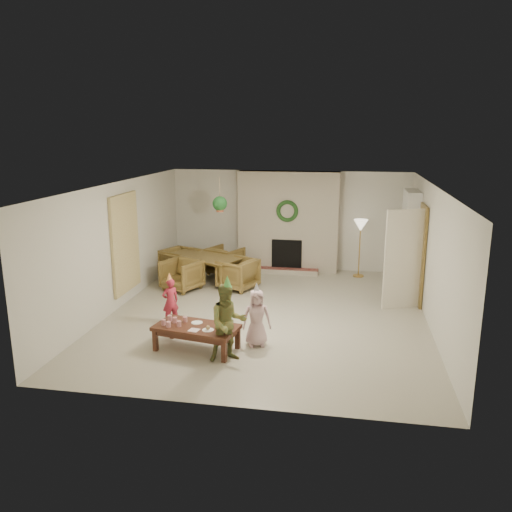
% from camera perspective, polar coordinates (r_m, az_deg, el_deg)
% --- Properties ---
extents(floor, '(7.00, 7.00, 0.00)m').
position_cam_1_polar(floor, '(10.06, 1.29, -6.43)').
color(floor, '#B7B29E').
rests_on(floor, ground).
extents(ceiling, '(7.00, 7.00, 0.00)m').
position_cam_1_polar(ceiling, '(9.49, 1.37, 7.88)').
color(ceiling, white).
rests_on(ceiling, wall_back).
extents(wall_back, '(7.00, 0.00, 7.00)m').
position_cam_1_polar(wall_back, '(13.10, 3.69, 3.98)').
color(wall_back, silver).
rests_on(wall_back, floor).
extents(wall_front, '(7.00, 0.00, 7.00)m').
position_cam_1_polar(wall_front, '(6.40, -3.53, -6.59)').
color(wall_front, silver).
rests_on(wall_front, floor).
extents(wall_left, '(0.00, 7.00, 7.00)m').
position_cam_1_polar(wall_left, '(10.57, -14.96, 1.16)').
color(wall_left, silver).
rests_on(wall_left, floor).
extents(wall_right, '(0.00, 7.00, 7.00)m').
position_cam_1_polar(wall_right, '(9.72, 19.09, -0.23)').
color(wall_right, silver).
rests_on(wall_right, floor).
extents(fireplace_mass, '(2.50, 0.40, 2.50)m').
position_cam_1_polar(fireplace_mass, '(12.90, 3.59, 3.84)').
color(fireplace_mass, '#4D1D14').
rests_on(fireplace_mass, floor).
extents(fireplace_hearth, '(1.60, 0.30, 0.12)m').
position_cam_1_polar(fireplace_hearth, '(12.83, 3.33, -1.67)').
color(fireplace_hearth, maroon).
rests_on(fireplace_hearth, floor).
extents(fireplace_firebox, '(0.75, 0.12, 0.75)m').
position_cam_1_polar(fireplace_firebox, '(12.89, 3.44, 0.20)').
color(fireplace_firebox, black).
rests_on(fireplace_firebox, floor).
extents(fireplace_wreath, '(0.54, 0.10, 0.54)m').
position_cam_1_polar(fireplace_wreath, '(12.63, 3.49, 5.00)').
color(fireplace_wreath, '#194218').
rests_on(fireplace_wreath, fireplace_mass).
extents(floor_lamp_base, '(0.26, 0.26, 0.03)m').
position_cam_1_polar(floor_lamp_base, '(12.81, 11.29, -2.16)').
color(floor_lamp_base, gold).
rests_on(floor_lamp_base, floor).
extents(floor_lamp_post, '(0.03, 0.03, 1.26)m').
position_cam_1_polar(floor_lamp_post, '(12.65, 11.42, 0.64)').
color(floor_lamp_post, gold).
rests_on(floor_lamp_post, floor).
extents(floor_lamp_shade, '(0.34, 0.34, 0.28)m').
position_cam_1_polar(floor_lamp_shade, '(12.53, 11.55, 3.35)').
color(floor_lamp_shade, beige).
rests_on(floor_lamp_shade, floor_lamp_post).
extents(bookshelf_carcass, '(0.30, 1.00, 2.20)m').
position_cam_1_polar(bookshelf_carcass, '(11.95, 16.66, 1.74)').
color(bookshelf_carcass, white).
rests_on(bookshelf_carcass, floor).
extents(bookshelf_shelf_a, '(0.30, 0.92, 0.03)m').
position_cam_1_polar(bookshelf_shelf_a, '(12.10, 16.36, -1.27)').
color(bookshelf_shelf_a, white).
rests_on(bookshelf_shelf_a, bookshelf_carcass).
extents(bookshelf_shelf_b, '(0.30, 0.92, 0.03)m').
position_cam_1_polar(bookshelf_shelf_b, '(12.00, 16.49, 0.58)').
color(bookshelf_shelf_b, white).
rests_on(bookshelf_shelf_b, bookshelf_carcass).
extents(bookshelf_shelf_c, '(0.30, 0.92, 0.03)m').
position_cam_1_polar(bookshelf_shelf_c, '(11.92, 16.62, 2.45)').
color(bookshelf_shelf_c, white).
rests_on(bookshelf_shelf_c, bookshelf_carcass).
extents(bookshelf_shelf_d, '(0.30, 0.92, 0.03)m').
position_cam_1_polar(bookshelf_shelf_d, '(11.85, 16.75, 4.35)').
color(bookshelf_shelf_d, white).
rests_on(bookshelf_shelf_d, bookshelf_carcass).
extents(books_row_lower, '(0.20, 0.40, 0.24)m').
position_cam_1_polar(books_row_lower, '(11.91, 16.38, -0.80)').
color(books_row_lower, '#A41E2A').
rests_on(books_row_lower, bookshelf_shelf_a).
extents(books_row_mid, '(0.20, 0.44, 0.24)m').
position_cam_1_polar(books_row_mid, '(12.02, 16.41, 1.29)').
color(books_row_mid, '#245184').
rests_on(books_row_mid, bookshelf_shelf_b).
extents(books_row_upper, '(0.20, 0.36, 0.22)m').
position_cam_1_polar(books_row_upper, '(11.80, 16.61, 2.98)').
color(books_row_upper, gold).
rests_on(books_row_upper, bookshelf_shelf_c).
extents(door_frame, '(0.05, 0.86, 2.04)m').
position_cam_1_polar(door_frame, '(10.92, 17.87, 0.11)').
color(door_frame, brown).
rests_on(door_frame, floor).
extents(door_leaf, '(0.77, 0.32, 2.00)m').
position_cam_1_polar(door_leaf, '(10.51, 16.07, -0.39)').
color(door_leaf, beige).
rests_on(door_leaf, floor).
extents(curtain_panel, '(0.06, 1.20, 2.00)m').
position_cam_1_polar(curtain_panel, '(10.73, -14.32, 1.38)').
color(curtain_panel, beige).
rests_on(curtain_panel, wall_left).
extents(dining_table, '(2.03, 1.64, 0.63)m').
position_cam_1_polar(dining_table, '(12.12, -5.74, -1.41)').
color(dining_table, brown).
rests_on(dining_table, floor).
extents(dining_chair_near, '(0.99, 1.00, 0.69)m').
position_cam_1_polar(dining_chair_near, '(11.55, -8.26, -2.08)').
color(dining_chair_near, brown).
rests_on(dining_chair_near, floor).
extents(dining_chair_far, '(0.99, 1.00, 0.69)m').
position_cam_1_polar(dining_chair_far, '(12.69, -3.46, -0.51)').
color(dining_chair_far, brown).
rests_on(dining_chair_far, floor).
extents(dining_chair_left, '(1.00, 0.99, 0.69)m').
position_cam_1_polar(dining_chair_left, '(12.62, -8.45, -0.72)').
color(dining_chair_left, brown).
rests_on(dining_chair_left, floor).
extents(dining_chair_right, '(1.00, 0.99, 0.69)m').
position_cam_1_polar(dining_chair_right, '(11.52, -2.03, -1.99)').
color(dining_chair_right, brown).
rests_on(dining_chair_right, floor).
extents(hanging_plant_cord, '(0.01, 0.01, 0.70)m').
position_cam_1_polar(hanging_plant_cord, '(11.25, -4.06, 6.99)').
color(hanging_plant_cord, tan).
rests_on(hanging_plant_cord, ceiling).
extents(hanging_plant_pot, '(0.16, 0.16, 0.12)m').
position_cam_1_polar(hanging_plant_pot, '(11.30, -4.03, 5.23)').
color(hanging_plant_pot, '#A35034').
rests_on(hanging_plant_pot, hanging_plant_cord).
extents(hanging_plant_foliage, '(0.32, 0.32, 0.32)m').
position_cam_1_polar(hanging_plant_foliage, '(11.28, -4.04, 5.83)').
color(hanging_plant_foliage, '#1A4E20').
rests_on(hanging_plant_foliage, hanging_plant_pot).
extents(coffee_table_top, '(1.44, 0.90, 0.06)m').
position_cam_1_polar(coffee_table_top, '(8.41, -6.64, -7.90)').
color(coffee_table_top, '#4B2619').
rests_on(coffee_table_top, floor).
extents(coffee_table_apron, '(1.32, 0.78, 0.08)m').
position_cam_1_polar(coffee_table_apron, '(8.44, -6.63, -8.36)').
color(coffee_table_apron, '#4B2619').
rests_on(coffee_table_apron, floor).
extents(coffee_leg_fl, '(0.08, 0.08, 0.35)m').
position_cam_1_polar(coffee_leg_fl, '(8.55, -11.11, -9.20)').
color(coffee_leg_fl, '#4B2619').
rests_on(coffee_leg_fl, floor).
extents(coffee_leg_fr, '(0.08, 0.08, 0.35)m').
position_cam_1_polar(coffee_leg_fr, '(8.02, -3.57, -10.55)').
color(coffee_leg_fr, '#4B2619').
rests_on(coffee_leg_fr, floor).
extents(coffee_leg_bl, '(0.08, 0.08, 0.35)m').
position_cam_1_polar(coffee_leg_bl, '(8.98, -9.29, -7.97)').
color(coffee_leg_bl, '#4B2619').
rests_on(coffee_leg_bl, floor).
extents(coffee_leg_br, '(0.08, 0.08, 0.35)m').
position_cam_1_polar(coffee_leg_br, '(8.48, -2.05, -9.14)').
color(coffee_leg_br, '#4B2619').
rests_on(coffee_leg_br, floor).
extents(cup_a, '(0.08, 0.08, 0.09)m').
position_cam_1_polar(cup_a, '(8.50, -10.24, -7.26)').
color(cup_a, silver).
rests_on(cup_a, coffee_table_top).
extents(cup_b, '(0.08, 0.08, 0.09)m').
position_cam_1_polar(cup_b, '(8.66, -9.55, -6.81)').
color(cup_b, silver).
rests_on(cup_b, coffee_table_top).
extents(cup_c, '(0.08, 0.08, 0.09)m').
position_cam_1_polar(cup_c, '(8.39, -9.69, -7.50)').
color(cup_c, silver).
rests_on(cup_c, coffee_table_top).
extents(cup_d, '(0.08, 0.08, 0.09)m').
position_cam_1_polar(cup_d, '(8.56, -9.00, -7.04)').
color(cup_d, silver).
rests_on(cup_d, coffee_table_top).
extents(cup_e, '(0.08, 0.08, 0.09)m').
position_cam_1_polar(cup_e, '(8.39, -8.55, -7.45)').
color(cup_e, silver).
rests_on(cup_e, coffee_table_top).
extents(cup_f, '(0.08, 0.08, 0.09)m').
position_cam_1_polar(cup_f, '(8.56, -7.88, -7.00)').
color(cup_f, silver).
rests_on(cup_f, coffee_table_top).
extents(plate_a, '(0.22, 0.22, 0.01)m').
position_cam_1_polar(plate_a, '(8.52, -6.58, -7.35)').
color(plate_a, white).
rests_on(plate_a, coffee_table_top).
extents(plate_b, '(0.22, 0.22, 0.01)m').
position_cam_1_polar(plate_b, '(8.21, -5.36, -8.18)').
color(plate_b, white).
rests_on(plate_b, coffee_table_top).
extents(plate_c, '(0.22, 0.22, 0.01)m').
position_cam_1_polar(plate_c, '(8.30, -3.45, -7.89)').
color(plate_c, white).
rests_on(plate_c, coffee_table_top).
extents(food_scoop, '(0.08, 0.08, 0.07)m').
position_cam_1_polar(food_scoop, '(8.19, -5.37, -7.92)').
color(food_scoop, tan).
rests_on(food_scoop, plate_b).
extents(napkin_left, '(0.18, 0.18, 0.01)m').
position_cam_1_polar(napkin_left, '(8.23, -6.91, -8.17)').
color(napkin_left, '#F1B2BD').
rests_on(napkin_left, coffee_table_top).
extents(napkin_right, '(0.18, 0.18, 0.01)m').
position_cam_1_polar(napkin_right, '(8.41, -3.86, -7.61)').
color(napkin_right, '#F1B2BD').
rests_on(napkin_right, coffee_table_top).
extents(child_red, '(0.37, 0.36, 0.86)m').
position_cam_1_polar(child_red, '(9.55, -9.49, -4.99)').
color(child_red, '#A32334').
rests_on(child_red, floor).
extents(party_hat_red, '(0.15, 0.15, 0.16)m').
position_cam_1_polar(party_hat_red, '(9.41, -9.60, -2.29)').
color(party_hat_red, '#FAE353').
rests_on(party_hat_red, child_red).
extents(child_plaid, '(0.74, 0.68, 1.22)m').
position_cam_1_polar(child_plaid, '(7.93, -3.14, -7.42)').
color(child_plaid, olive).
rests_on(child_plaid, floor).
extents(party_hat_plaid, '(0.16, 0.16, 0.20)m').
position_cam_1_polar(party_hat_plaid, '(7.71, -3.21, -2.86)').
color(party_hat_plaid, '#4BA044').
rests_on(party_hat_plaid, child_plaid).
extents(child_pink, '(0.54, 0.42, 0.96)m').
position_cam_1_polar(child_pink, '(8.49, 0.06, -6.87)').
color(child_pink, beige).
rests_on(child_pink, floor).
extents(party_hat_pink, '(0.14, 0.14, 0.17)m').
position_cam_1_polar(party_hat_pink, '(8.32, 0.07, -3.53)').
color(party_hat_pink, '#BBBAC1').
rests_on(party_hat_pink, child_pink).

